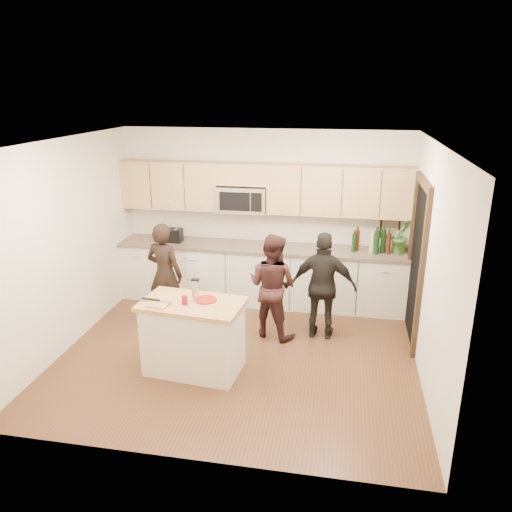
% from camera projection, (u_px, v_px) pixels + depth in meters
% --- Properties ---
extents(floor, '(4.50, 4.50, 0.00)m').
position_uv_depth(floor, '(239.00, 353.00, 6.50)').
color(floor, '#51341C').
rests_on(floor, ground).
extents(room_shell, '(4.52, 4.02, 2.71)m').
position_uv_depth(room_shell, '(237.00, 225.00, 5.94)').
color(room_shell, beige).
rests_on(room_shell, ground).
extents(back_cabinetry, '(4.50, 0.66, 0.94)m').
position_uv_depth(back_cabinetry, '(261.00, 274.00, 7.92)').
color(back_cabinetry, beige).
rests_on(back_cabinetry, ground).
extents(upper_cabinetry, '(4.50, 0.33, 0.75)m').
position_uv_depth(upper_cabinetry, '(265.00, 187.00, 7.61)').
color(upper_cabinetry, tan).
rests_on(upper_cabinetry, ground).
extents(microwave, '(0.76, 0.41, 0.40)m').
position_uv_depth(microwave, '(243.00, 199.00, 7.70)').
color(microwave, silver).
rests_on(microwave, ground).
extents(doorway, '(0.06, 1.25, 2.20)m').
position_uv_depth(doorway, '(417.00, 257.00, 6.59)').
color(doorway, black).
rests_on(doorway, ground).
extents(framed_picture, '(0.30, 0.03, 0.38)m').
position_uv_depth(framed_picture, '(390.00, 226.00, 7.61)').
color(framed_picture, black).
rests_on(framed_picture, ground).
extents(dish_towel, '(0.34, 0.60, 0.48)m').
position_uv_depth(dish_towel, '(199.00, 255.00, 7.80)').
color(dish_towel, white).
rests_on(dish_towel, ground).
extents(island, '(1.27, 0.82, 0.90)m').
position_uv_depth(island, '(193.00, 336.00, 5.98)').
color(island, beige).
rests_on(island, ground).
extents(red_plate, '(0.26, 0.26, 0.02)m').
position_uv_depth(red_plate, '(206.00, 300.00, 5.88)').
color(red_plate, maroon).
rests_on(red_plate, island).
extents(box_grater, '(0.09, 0.06, 0.24)m').
position_uv_depth(box_grater, '(196.00, 289.00, 5.86)').
color(box_grater, silver).
rests_on(box_grater, red_plate).
extents(drink_glass, '(0.07, 0.07, 0.10)m').
position_uv_depth(drink_glass, '(185.00, 300.00, 5.76)').
color(drink_glass, maroon).
rests_on(drink_glass, island).
extents(cutting_board, '(0.26, 0.22, 0.02)m').
position_uv_depth(cutting_board, '(158.00, 305.00, 5.75)').
color(cutting_board, '#AC7747').
rests_on(cutting_board, island).
extents(tongs, '(0.23, 0.05, 0.02)m').
position_uv_depth(tongs, '(151.00, 299.00, 5.84)').
color(tongs, black).
rests_on(tongs, cutting_board).
extents(knife, '(0.23, 0.05, 0.01)m').
position_uv_depth(knife, '(164.00, 302.00, 5.79)').
color(knife, silver).
rests_on(knife, cutting_board).
extents(toaster, '(0.31, 0.20, 0.21)m').
position_uv_depth(toaster, '(172.00, 235.00, 7.97)').
color(toaster, black).
rests_on(toaster, back_cabinetry).
extents(bottle_cluster, '(0.71, 0.28, 0.41)m').
position_uv_depth(bottle_cluster, '(377.00, 240.00, 7.41)').
color(bottle_cluster, black).
rests_on(bottle_cluster, back_cabinetry).
extents(orchid, '(0.37, 0.35, 0.54)m').
position_uv_depth(orchid, '(401.00, 236.00, 7.36)').
color(orchid, '#38692A').
rests_on(orchid, back_cabinetry).
extents(woman_left, '(0.61, 0.47, 1.51)m').
position_uv_depth(woman_left, '(165.00, 274.00, 7.12)').
color(woman_left, black).
rests_on(woman_left, ground).
extents(woman_center, '(0.86, 0.77, 1.46)m').
position_uv_depth(woman_center, '(272.00, 286.00, 6.77)').
color(woman_center, black).
rests_on(woman_center, ground).
extents(woman_right, '(0.90, 0.41, 1.50)m').
position_uv_depth(woman_right, '(324.00, 286.00, 6.71)').
color(woman_right, black).
rests_on(woman_right, ground).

